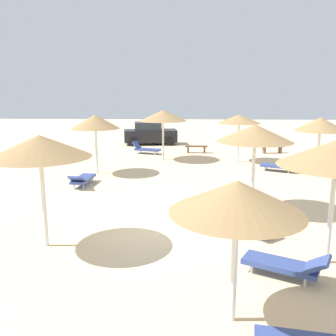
# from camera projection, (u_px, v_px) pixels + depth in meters

# --- Properties ---
(ground_plane) EXTENTS (80.00, 80.00, 0.00)m
(ground_plane) POSITION_uv_depth(u_px,v_px,m) (165.00, 224.00, 11.88)
(ground_plane) COLOR beige
(parasol_0) EXTENTS (2.42, 2.42, 2.71)m
(parasol_0) POSITION_uv_depth(u_px,v_px,m) (237.00, 198.00, 6.50)
(parasol_0) COLOR silver
(parasol_0) RESTS_ON ground
(parasol_3) EXTENTS (2.61, 2.61, 3.07)m
(parasol_3) POSITION_uv_depth(u_px,v_px,m) (255.00, 133.00, 12.69)
(parasol_3) COLOR silver
(parasol_3) RESTS_ON ground
(parasol_4) EXTENTS (2.45, 2.45, 2.98)m
(parasol_4) POSITION_uv_depth(u_px,v_px,m) (95.00, 122.00, 18.44)
(parasol_4) COLOR silver
(parasol_4) RESTS_ON ground
(parasol_5) EXTENTS (2.85, 2.85, 2.99)m
(parasol_5) POSITION_uv_depth(u_px,v_px,m) (163.00, 116.00, 22.02)
(parasol_5) COLOR silver
(parasol_5) RESTS_ON ground
(parasol_6) EXTENTS (2.55, 2.55, 2.87)m
(parasol_6) POSITION_uv_depth(u_px,v_px,m) (321.00, 125.00, 18.23)
(parasol_6) COLOR silver
(parasol_6) RESTS_ON ground
(parasol_7) EXTENTS (2.54, 2.54, 2.76)m
(parasol_7) POSITION_uv_depth(u_px,v_px,m) (239.00, 119.00, 21.48)
(parasol_7) COLOR silver
(parasol_7) RESTS_ON ground
(parasol_8) EXTENTS (2.69, 2.69, 3.09)m
(parasol_8) POSITION_uv_depth(u_px,v_px,m) (40.00, 147.00, 9.71)
(parasol_8) COLOR silver
(parasol_8) RESTS_ON ground
(lounger_1) EXTENTS (1.98, 1.45, 0.67)m
(lounger_1) POSITION_uv_depth(u_px,v_px,m) (286.00, 265.00, 8.52)
(lounger_1) COLOR #33478C
(lounger_1) RESTS_ON ground
(lounger_3) EXTENTS (1.65, 1.86, 0.77)m
(lounger_3) POSITION_uv_depth(u_px,v_px,m) (244.00, 221.00, 11.29)
(lounger_3) COLOR #33478C
(lounger_3) RESTS_ON ground
(lounger_4) EXTENTS (0.81, 1.96, 0.65)m
(lounger_4) POSITION_uv_depth(u_px,v_px,m) (82.00, 179.00, 16.51)
(lounger_4) COLOR #33478C
(lounger_4) RESTS_ON ground
(lounger_5) EXTENTS (1.95, 1.19, 0.80)m
(lounger_5) POSITION_uv_depth(u_px,v_px,m) (146.00, 149.00, 24.53)
(lounger_5) COLOR #33478C
(lounger_5) RESTS_ON ground
(lounger_6) EXTENTS (1.98, 1.38, 0.73)m
(lounger_6) POSITION_uv_depth(u_px,v_px,m) (280.00, 166.00, 19.29)
(lounger_6) COLOR #33478C
(lounger_6) RESTS_ON ground
(bench_0) EXTENTS (1.51, 0.46, 0.49)m
(bench_0) POSITION_uv_depth(u_px,v_px,m) (196.00, 148.00, 24.83)
(bench_0) COLOR brown
(bench_0) RESTS_ON ground
(bench_1) EXTENTS (1.54, 0.60, 0.49)m
(bench_1) POSITION_uv_depth(u_px,v_px,m) (272.00, 148.00, 24.74)
(bench_1) COLOR brown
(bench_1) RESTS_ON ground
(bench_2) EXTENTS (1.54, 0.59, 0.49)m
(bench_2) POSITION_uv_depth(u_px,v_px,m) (62.00, 150.00, 24.04)
(bench_2) COLOR brown
(bench_2) RESTS_ON ground
(parked_car) EXTENTS (4.19, 2.42, 1.72)m
(parked_car) POSITION_uv_depth(u_px,v_px,m) (150.00, 134.00, 28.52)
(parked_car) COLOR black
(parked_car) RESTS_ON ground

